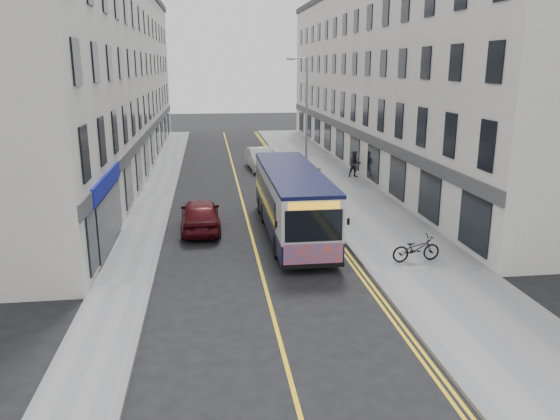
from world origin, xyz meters
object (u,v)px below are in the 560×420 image
object	(u,v)px
bicycle	(416,249)
car_maroon	(200,214)
city_bus	(292,199)
pedestrian_near	(319,181)
car_white	(261,159)
pedestrian_far	(355,164)
streetlamp	(305,117)

from	to	relation	value
bicycle	car_maroon	distance (m)	10.05
city_bus	pedestrian_near	distance (m)	7.47
bicycle	pedestrian_near	bearing A→B (deg)	2.47
pedestrian_near	car_white	distance (m)	9.55
city_bus	bicycle	distance (m)	6.20
city_bus	pedestrian_far	size ratio (longest dim) A/B	5.84
pedestrian_far	car_maroon	bearing A→B (deg)	-139.18
streetlamp	city_bus	size ratio (longest dim) A/B	0.77
pedestrian_near	car_white	xyz separation A→B (m)	(-2.49, 9.21, -0.15)
city_bus	pedestrian_near	bearing A→B (deg)	69.16
car_white	car_maroon	distance (m)	15.59
city_bus	pedestrian_far	xyz separation A→B (m)	(6.16, 11.94, -0.64)
pedestrian_far	car_maroon	xyz separation A→B (m)	(-10.29, -10.77, -0.24)
streetlamp	pedestrian_far	distance (m)	5.53
city_bus	pedestrian_near	xyz separation A→B (m)	(2.65, 6.95, -0.70)
car_white	car_maroon	xyz separation A→B (m)	(-4.29, -14.99, -0.03)
bicycle	city_bus	bearing A→B (deg)	37.98
pedestrian_far	city_bus	bearing A→B (deg)	-122.74
pedestrian_far	streetlamp	bearing A→B (deg)	-156.43
pedestrian_near	car_maroon	world-z (taller)	pedestrian_near
pedestrian_near	car_maroon	size ratio (longest dim) A/B	0.37
streetlamp	car_maroon	xyz separation A→B (m)	(-6.46, -8.64, -3.62)
city_bus	bicycle	world-z (taller)	city_bus
streetlamp	pedestrian_far	size ratio (longest dim) A/B	4.52
city_bus	car_maroon	bearing A→B (deg)	164.13
streetlamp	bicycle	distance (m)	14.87
city_bus	pedestrian_near	world-z (taller)	city_bus
car_white	car_maroon	size ratio (longest dim) A/B	1.07
pedestrian_near	pedestrian_far	distance (m)	6.10
pedestrian_far	pedestrian_near	bearing A→B (deg)	-130.60
pedestrian_near	pedestrian_far	xyz separation A→B (m)	(3.51, 4.99, 0.06)
bicycle	car_white	world-z (taller)	car_white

